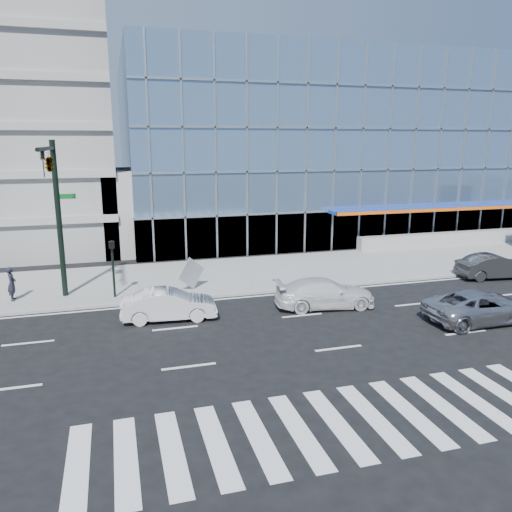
# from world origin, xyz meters

# --- Properties ---
(ground) EXTENTS (160.00, 160.00, 0.00)m
(ground) POSITION_xyz_m (0.00, 0.00, 0.00)
(ground) COLOR black
(ground) RESTS_ON ground
(sidewalk) EXTENTS (120.00, 8.00, 0.15)m
(sidewalk) POSITION_xyz_m (0.00, 8.00, 0.07)
(sidewalk) COLOR gray
(sidewalk) RESTS_ON ground
(theatre_building) EXTENTS (42.00, 26.00, 15.00)m
(theatre_building) POSITION_xyz_m (14.00, 26.00, 7.50)
(theatre_building) COLOR #6687AB
(theatre_building) RESTS_ON ground
(ramp_block) EXTENTS (6.00, 8.00, 6.00)m
(ramp_block) POSITION_xyz_m (-6.00, 18.00, 3.00)
(ramp_block) COLOR gray
(ramp_block) RESTS_ON ground
(traffic_signal) EXTENTS (1.14, 5.74, 8.00)m
(traffic_signal) POSITION_xyz_m (-11.00, 4.57, 6.16)
(traffic_signal) COLOR black
(traffic_signal) RESTS_ON sidewalk
(ped_signal_post) EXTENTS (0.30, 0.33, 3.00)m
(ped_signal_post) POSITION_xyz_m (-8.50, 4.94, 2.14)
(ped_signal_post) COLOR black
(ped_signal_post) RESTS_ON sidewalk
(silver_suv) EXTENTS (5.21, 2.43, 1.44)m
(silver_suv) POSITION_xyz_m (7.52, -3.02, 0.72)
(silver_suv) COLOR #B6B6BB
(silver_suv) RESTS_ON ground
(white_suv) EXTENTS (5.18, 2.59, 1.44)m
(white_suv) POSITION_xyz_m (1.52, 0.86, 0.72)
(white_suv) COLOR silver
(white_suv) RESTS_ON ground
(white_sedan) EXTENTS (4.46, 1.89, 1.43)m
(white_sedan) POSITION_xyz_m (-6.11, 1.21, 0.72)
(white_sedan) COLOR silver
(white_sedan) RESTS_ON ground
(dark_sedan) EXTENTS (4.59, 2.07, 1.46)m
(dark_sedan) POSITION_xyz_m (13.52, 3.00, 0.73)
(dark_sedan) COLOR black
(dark_sedan) RESTS_ON ground
(pedestrian) EXTENTS (0.46, 0.66, 1.75)m
(pedestrian) POSITION_xyz_m (-13.49, 5.86, 1.03)
(pedestrian) COLOR black
(pedestrian) RESTS_ON sidewalk
(tilted_panel) EXTENTS (1.58, 1.01, 1.83)m
(tilted_panel) POSITION_xyz_m (-4.43, 5.23, 1.06)
(tilted_panel) COLOR #9E9E9E
(tilted_panel) RESTS_ON sidewalk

